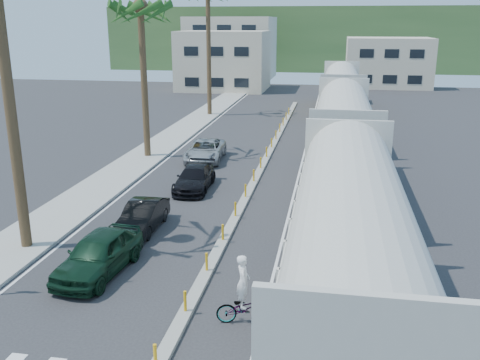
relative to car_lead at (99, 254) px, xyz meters
name	(u,v)px	position (x,y,z in m)	size (l,w,h in m)	color
ground	(167,350)	(4.00, -4.36, -0.80)	(140.00, 140.00, 0.00)	#28282B
sidewalk	(159,147)	(-4.50, 20.64, -0.72)	(3.00, 90.00, 0.15)	gray
rails	(339,146)	(9.00, 23.64, -0.77)	(1.56, 100.00, 0.06)	black
median	(261,169)	(4.00, 15.60, -0.71)	(0.45, 60.00, 0.85)	gray
lane_markings	(241,151)	(1.85, 20.64, -0.79)	(9.42, 90.00, 0.01)	silver
freight_train	(342,127)	(9.00, 16.11, 2.11)	(3.00, 60.94, 5.85)	beige
buildings	(265,54)	(-2.41, 67.30, 3.57)	(38.00, 27.00, 10.00)	#C2B49A
hillside	(315,38)	(4.00, 95.64, 5.20)	(80.00, 20.00, 12.00)	#385628
car_lead	(99,254)	(0.00, 0.00, 0.00)	(2.28, 4.82, 1.59)	black
car_second	(143,216)	(0.10, 4.49, -0.13)	(1.43, 4.04, 1.33)	black
car_third	(195,178)	(0.87, 10.93, -0.14)	(1.98, 4.56, 1.31)	black
car_rear	(205,150)	(-0.09, 17.48, -0.08)	(2.69, 5.26, 1.42)	#A9ACAF
cyclist	(246,301)	(6.00, -2.44, -0.08)	(1.51, 2.20, 2.29)	#9EA0A5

